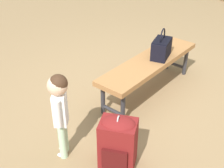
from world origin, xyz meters
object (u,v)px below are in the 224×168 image
park_bench (150,64)px  child_standing (60,104)px  backpack_large (118,141)px  handbag (162,48)px

park_bench → child_standing: child_standing is taller
park_bench → backpack_large: size_ratio=3.02×
handbag → backpack_large: size_ratio=0.68×
park_bench → backpack_large: 1.28m
handbag → child_standing: bearing=5.4°
handbag → backpack_large: handbag is taller
backpack_large → child_standing: bearing=-56.4°
child_standing → park_bench: bearing=-172.6°
child_standing → backpack_large: bearing=123.6°
handbag → child_standing: child_standing is taller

